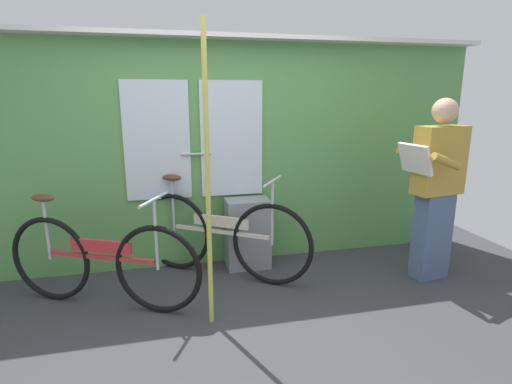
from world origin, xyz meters
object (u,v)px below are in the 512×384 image
at_px(bicycle_near_door, 101,261).
at_px(bicycle_leaning_behind, 220,236).
at_px(passenger_reading_newspaper, 436,187).
at_px(trash_bin_by_wall, 248,233).
at_px(handrail_pole, 208,182).

distance_m(bicycle_near_door, bicycle_leaning_behind, 1.05).
relative_size(bicycle_near_door, bicycle_leaning_behind, 1.03).
height_order(passenger_reading_newspaper, trash_bin_by_wall, passenger_reading_newspaper).
bearing_deg(bicycle_leaning_behind, passenger_reading_newspaper, 20.04).
height_order(bicycle_near_door, trash_bin_by_wall, bicycle_near_door).
distance_m(bicycle_leaning_behind, trash_bin_by_wall, 0.34).
bearing_deg(bicycle_near_door, passenger_reading_newspaper, 23.30).
height_order(bicycle_near_door, bicycle_leaning_behind, bicycle_leaning_behind).
relative_size(bicycle_leaning_behind, trash_bin_by_wall, 2.15).
xyz_separation_m(bicycle_leaning_behind, trash_bin_by_wall, (0.29, 0.16, -0.06)).
height_order(bicycle_near_door, handrail_pole, handrail_pole).
xyz_separation_m(bicycle_near_door, bicycle_leaning_behind, (1.00, 0.33, 0.02)).
bearing_deg(passenger_reading_newspaper, bicycle_leaning_behind, -22.14).
bearing_deg(bicycle_near_door, bicycle_leaning_behind, 44.31).
distance_m(passenger_reading_newspaper, handrail_pole, 2.11).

